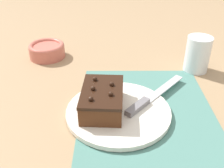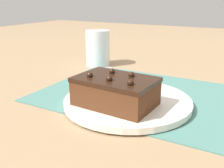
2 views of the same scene
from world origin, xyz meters
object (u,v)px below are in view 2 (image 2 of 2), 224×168
at_px(cake_plate, 127,101).
at_px(drinking_glass, 98,48).
at_px(serving_knife, 129,83).
at_px(chocolate_cake, 115,91).

height_order(cake_plate, drinking_glass, drinking_glass).
relative_size(cake_plate, drinking_glass, 2.29).
bearing_deg(serving_knife, chocolate_cake, -125.13).
relative_size(cake_plate, serving_knife, 1.29).
height_order(cake_plate, chocolate_cake, chocolate_cake).
height_order(serving_knife, drinking_glass, drinking_glass).
relative_size(chocolate_cake, serving_knife, 0.76).
distance_m(chocolate_cake, serving_knife, 0.12).
distance_m(serving_knife, drinking_glass, 0.27).
xyz_separation_m(cake_plate, chocolate_cake, (0.01, 0.04, 0.03)).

